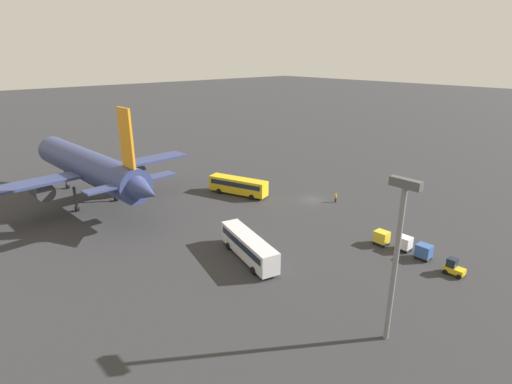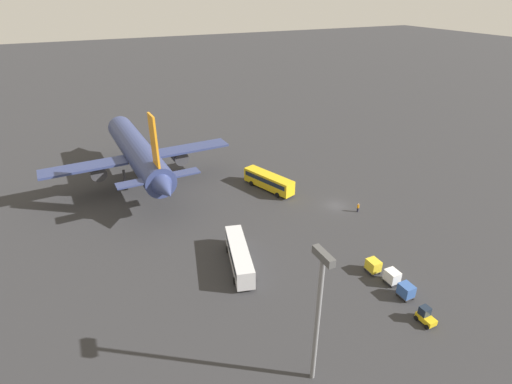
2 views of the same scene
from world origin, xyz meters
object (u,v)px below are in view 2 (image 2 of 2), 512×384
(shuttle_bus_near, at_px, (269,180))
(cargo_cart_blue, at_px, (406,290))
(cargo_cart_yellow, at_px, (373,265))
(shuttle_bus_far, at_px, (239,255))
(worker_person, at_px, (358,208))
(cargo_cart_white, at_px, (392,276))
(baggage_tug, at_px, (426,316))
(airplane, at_px, (138,152))

(shuttle_bus_near, distance_m, cargo_cart_blue, 36.64)
(cargo_cart_yellow, bearing_deg, cargo_cart_blue, -175.85)
(shuttle_bus_far, height_order, cargo_cart_yellow, shuttle_bus_far)
(shuttle_bus_far, height_order, cargo_cart_blue, shuttle_bus_far)
(shuttle_bus_far, xyz_separation_m, worker_person, (5.55, -26.14, -1.11))
(worker_person, height_order, cargo_cart_white, cargo_cart_white)
(worker_person, xyz_separation_m, cargo_cart_yellow, (-15.14, 9.08, 0.32))
(baggage_tug, bearing_deg, cargo_cart_yellow, -4.58)
(airplane, xyz_separation_m, shuttle_bus_near, (-13.55, -23.07, -5.15))
(worker_person, bearing_deg, baggage_tug, 159.46)
(baggage_tug, xyz_separation_m, cargo_cart_yellow, (10.49, -0.52, 0.25))
(cargo_cart_white, distance_m, cargo_cart_yellow, 3.15)
(cargo_cart_white, relative_size, cargo_cart_yellow, 1.00)
(airplane, height_order, cargo_cart_yellow, airplane)
(shuttle_bus_far, relative_size, worker_person, 7.20)
(cargo_cart_blue, xyz_separation_m, cargo_cart_yellow, (6.11, 0.44, 0.00))
(airplane, relative_size, worker_person, 25.61)
(worker_person, xyz_separation_m, cargo_cart_white, (-18.20, 8.30, 0.32))
(airplane, bearing_deg, cargo_cart_blue, -156.32)
(shuttle_bus_near, bearing_deg, cargo_cart_white, 164.68)
(shuttle_bus_near, xyz_separation_m, cargo_cart_blue, (-36.57, -2.15, -0.78))
(shuttle_bus_far, xyz_separation_m, cargo_cart_blue, (-15.70, -17.50, -0.79))
(airplane, relative_size, baggage_tug, 18.28)
(airplane, distance_m, cargo_cart_blue, 56.42)
(baggage_tug, relative_size, cargo_cart_yellow, 1.18)
(cargo_cart_blue, relative_size, cargo_cart_yellow, 1.00)
(worker_person, height_order, cargo_cart_blue, cargo_cart_blue)
(baggage_tug, height_order, cargo_cart_white, baggage_tug)
(cargo_cart_yellow, bearing_deg, shuttle_bus_far, 60.64)
(shuttle_bus_near, bearing_deg, shuttle_bus_far, 124.10)
(airplane, bearing_deg, cargo_cart_yellow, -153.65)
(airplane, bearing_deg, shuttle_bus_near, -123.46)
(shuttle_bus_far, relative_size, cargo_cart_blue, 6.08)
(cargo_cart_yellow, bearing_deg, cargo_cart_white, -165.66)
(airplane, distance_m, shuttle_bus_near, 27.24)
(airplane, distance_m, baggage_tug, 59.97)
(shuttle_bus_near, xyz_separation_m, shuttle_bus_far, (-20.87, 15.34, 0.01))
(cargo_cart_white, height_order, cargo_cart_yellow, same)
(airplane, height_order, shuttle_bus_far, airplane)
(shuttle_bus_near, relative_size, cargo_cart_blue, 5.87)
(cargo_cart_blue, bearing_deg, shuttle_bus_far, 48.10)
(shuttle_bus_far, bearing_deg, cargo_cart_white, -111.54)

